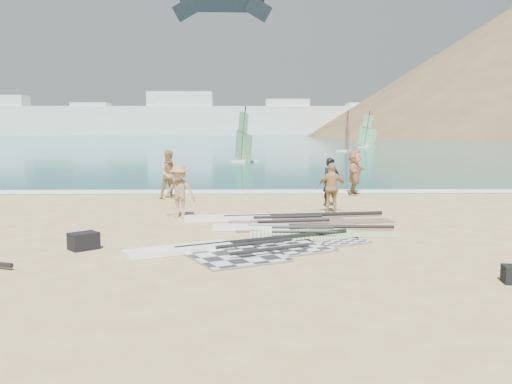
{
  "coord_description": "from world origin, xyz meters",
  "views": [
    {
      "loc": [
        -1.42,
        -11.99,
        2.89
      ],
      "look_at": [
        -1.16,
        4.0,
        1.0
      ],
      "focal_mm": 40.0,
      "sensor_mm": 36.0,
      "label": 1
    }
  ],
  "objects_px": {
    "rig_orange": "(271,220)",
    "gear_bag_near": "(84,241)",
    "rig_green": "(287,231)",
    "beachgoer_left": "(170,175)",
    "beachgoer_mid": "(179,191)",
    "beachgoer_right": "(355,172)",
    "rig_grey": "(235,249)",
    "person_wetsuit": "(331,182)",
    "beachgoer_back": "(332,188)"
  },
  "relations": [
    {
      "from": "person_wetsuit",
      "to": "beachgoer_back",
      "type": "distance_m",
      "value": 1.52
    },
    {
      "from": "gear_bag_near",
      "to": "beachgoer_left",
      "type": "height_order",
      "value": "beachgoer_left"
    },
    {
      "from": "rig_green",
      "to": "beachgoer_left",
      "type": "distance_m",
      "value": 8.37
    },
    {
      "from": "rig_grey",
      "to": "rig_green",
      "type": "distance_m",
      "value": 2.61
    },
    {
      "from": "rig_grey",
      "to": "beachgoer_back",
      "type": "bearing_deg",
      "value": 35.15
    },
    {
      "from": "gear_bag_near",
      "to": "person_wetsuit",
      "type": "height_order",
      "value": "person_wetsuit"
    },
    {
      "from": "beachgoer_right",
      "to": "beachgoer_left",
      "type": "bearing_deg",
      "value": 120.08
    },
    {
      "from": "rig_grey",
      "to": "person_wetsuit",
      "type": "xyz_separation_m",
      "value": [
        3.26,
        7.25,
        0.82
      ]
    },
    {
      "from": "rig_green",
      "to": "gear_bag_near",
      "type": "bearing_deg",
      "value": -156.09
    },
    {
      "from": "person_wetsuit",
      "to": "rig_grey",
      "type": "bearing_deg",
      "value": -131.46
    },
    {
      "from": "rig_grey",
      "to": "gear_bag_near",
      "type": "height_order",
      "value": "gear_bag_near"
    },
    {
      "from": "gear_bag_near",
      "to": "beachgoer_right",
      "type": "bearing_deg",
      "value": 51.26
    },
    {
      "from": "rig_orange",
      "to": "beachgoer_mid",
      "type": "bearing_deg",
      "value": 154.81
    },
    {
      "from": "rig_orange",
      "to": "beachgoer_back",
      "type": "xyz_separation_m",
      "value": [
        2.07,
        1.75,
        0.77
      ]
    },
    {
      "from": "beachgoer_right",
      "to": "beachgoer_back",
      "type": "bearing_deg",
      "value": -177.11
    },
    {
      "from": "rig_orange",
      "to": "gear_bag_near",
      "type": "relative_size",
      "value": 10.08
    },
    {
      "from": "beachgoer_back",
      "to": "rig_grey",
      "type": "bearing_deg",
      "value": 65.17
    },
    {
      "from": "gear_bag_near",
      "to": "beachgoer_mid",
      "type": "relative_size",
      "value": 0.38
    },
    {
      "from": "rig_green",
      "to": "beachgoer_left",
      "type": "bearing_deg",
      "value": 121.42
    },
    {
      "from": "rig_green",
      "to": "beachgoer_mid",
      "type": "relative_size",
      "value": 2.99
    },
    {
      "from": "rig_grey",
      "to": "beachgoer_left",
      "type": "relative_size",
      "value": 3.09
    },
    {
      "from": "beachgoer_right",
      "to": "beachgoer_mid",
      "type": "bearing_deg",
      "value": 152.83
    },
    {
      "from": "gear_bag_near",
      "to": "beachgoer_left",
      "type": "distance_m",
      "value": 9.28
    },
    {
      "from": "beachgoer_right",
      "to": "person_wetsuit",
      "type": "bearing_deg",
      "value": 177.93
    },
    {
      "from": "gear_bag_near",
      "to": "beachgoer_mid",
      "type": "height_order",
      "value": "beachgoer_mid"
    },
    {
      "from": "rig_grey",
      "to": "beachgoer_right",
      "type": "height_order",
      "value": "beachgoer_right"
    },
    {
      "from": "rig_orange",
      "to": "beachgoer_right",
      "type": "xyz_separation_m",
      "value": [
        3.72,
        6.57,
        0.9
      ]
    },
    {
      "from": "rig_grey",
      "to": "person_wetsuit",
      "type": "height_order",
      "value": "person_wetsuit"
    },
    {
      "from": "rig_green",
      "to": "beachgoer_back",
      "type": "distance_m",
      "value": 3.99
    },
    {
      "from": "rig_green",
      "to": "beachgoer_mid",
      "type": "height_order",
      "value": "beachgoer_mid"
    },
    {
      "from": "rig_grey",
      "to": "beachgoer_right",
      "type": "relative_size",
      "value": 3.11
    },
    {
      "from": "person_wetsuit",
      "to": "beachgoer_left",
      "type": "height_order",
      "value": "beachgoer_left"
    },
    {
      "from": "gear_bag_near",
      "to": "beachgoer_mid",
      "type": "bearing_deg",
      "value": 69.72
    },
    {
      "from": "beachgoer_left",
      "to": "beachgoer_right",
      "type": "height_order",
      "value": "beachgoer_left"
    },
    {
      "from": "rig_green",
      "to": "gear_bag_near",
      "type": "relative_size",
      "value": 7.95
    },
    {
      "from": "person_wetsuit",
      "to": "beachgoer_right",
      "type": "distance_m",
      "value": 3.62
    },
    {
      "from": "beachgoer_back",
      "to": "beachgoer_right",
      "type": "distance_m",
      "value": 5.1
    },
    {
      "from": "rig_orange",
      "to": "beachgoer_back",
      "type": "height_order",
      "value": "beachgoer_back"
    },
    {
      "from": "rig_grey",
      "to": "rig_green",
      "type": "xyz_separation_m",
      "value": [
        1.35,
        2.23,
        -0.0
      ]
    },
    {
      "from": "person_wetsuit",
      "to": "beachgoer_left",
      "type": "relative_size",
      "value": 0.91
    },
    {
      "from": "gear_bag_near",
      "to": "beachgoer_back",
      "type": "xyz_separation_m",
      "value": [
        6.61,
        5.47,
        0.62
      ]
    },
    {
      "from": "rig_orange",
      "to": "gear_bag_near",
      "type": "distance_m",
      "value": 5.87
    },
    {
      "from": "rig_orange",
      "to": "person_wetsuit",
      "type": "height_order",
      "value": "person_wetsuit"
    },
    {
      "from": "beachgoer_back",
      "to": "beachgoer_mid",
      "type": "bearing_deg",
      "value": 13.64
    },
    {
      "from": "rig_grey",
      "to": "rig_orange",
      "type": "xyz_separation_m",
      "value": [
        1.0,
        4.0,
        0.0
      ]
    },
    {
      "from": "beachgoer_left",
      "to": "beachgoer_right",
      "type": "relative_size",
      "value": 1.0
    },
    {
      "from": "gear_bag_near",
      "to": "beachgoer_mid",
      "type": "distance_m",
      "value": 4.92
    },
    {
      "from": "gear_bag_near",
      "to": "beachgoer_right",
      "type": "distance_m",
      "value": 13.22
    },
    {
      "from": "gear_bag_near",
      "to": "rig_green",
      "type": "bearing_deg",
      "value": 21.88
    },
    {
      "from": "rig_green",
      "to": "beachgoer_right",
      "type": "bearing_deg",
      "value": 69.96
    }
  ]
}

